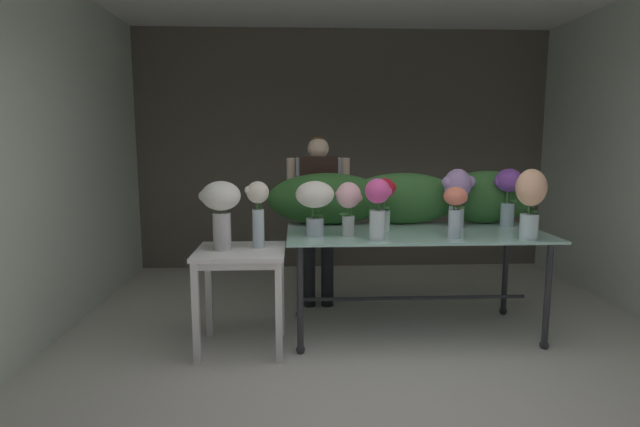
# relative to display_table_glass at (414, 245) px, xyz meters

# --- Properties ---
(ground_plane) EXTENTS (8.41, 8.41, 0.00)m
(ground_plane) POSITION_rel_display_table_glass_xyz_m (-0.39, 0.42, -0.75)
(ground_plane) COLOR beige
(wall_back) EXTENTS (5.22, 0.12, 2.96)m
(wall_back) POSITION_rel_display_table_glass_xyz_m (-0.39, 2.33, 0.73)
(wall_back) COLOR #5B564C
(wall_back) RESTS_ON ground
(wall_left) EXTENTS (0.12, 3.94, 2.96)m
(wall_left) POSITION_rel_display_table_glass_xyz_m (-3.00, 0.42, 0.73)
(wall_left) COLOR silver
(wall_left) RESTS_ON ground
(display_table_glass) EXTENTS (2.11, 0.98, 0.87)m
(display_table_glass) POSITION_rel_display_table_glass_xyz_m (0.00, 0.00, 0.00)
(display_table_glass) COLOR #A7D8CB
(display_table_glass) RESTS_ON ground
(side_table_white) EXTENTS (0.68, 0.62, 0.79)m
(side_table_white) POSITION_rel_display_table_glass_xyz_m (-1.41, -0.27, -0.07)
(side_table_white) COLOR white
(side_table_white) RESTS_ON ground
(florist) EXTENTS (0.60, 0.24, 1.65)m
(florist) POSITION_rel_display_table_glass_xyz_m (-0.77, 0.71, 0.27)
(florist) COLOR #232328
(florist) RESTS_ON ground
(foliage_backdrop) EXTENTS (2.40, 0.30, 0.47)m
(foliage_backdrop) POSITION_rel_display_table_glass_xyz_m (-0.04, 0.37, 0.35)
(foliage_backdrop) COLOR #2D6028
(foliage_backdrop) RESTS_ON display_table_glass
(vase_crimson_lilies) EXTENTS (0.18, 0.17, 0.44)m
(vase_crimson_lilies) POSITION_rel_display_table_glass_xyz_m (-0.24, 0.07, 0.39)
(vase_crimson_lilies) COLOR silver
(vase_crimson_lilies) RESTS_ON display_table_glass
(vase_ivory_peonies) EXTENTS (0.30, 0.30, 0.43)m
(vase_ivory_peonies) POSITION_rel_display_table_glass_xyz_m (-0.83, -0.16, 0.40)
(vase_ivory_peonies) COLOR silver
(vase_ivory_peonies) RESTS_ON display_table_glass
(vase_violet_freesia) EXTENTS (0.25, 0.23, 0.50)m
(vase_violet_freesia) POSITION_rel_display_table_glass_xyz_m (0.86, 0.20, 0.44)
(vase_violet_freesia) COLOR silver
(vase_violet_freesia) RESTS_ON display_table_glass
(vase_peach_ranunculus) EXTENTS (0.22, 0.22, 0.53)m
(vase_peach_ranunculus) POSITION_rel_display_table_glass_xyz_m (0.78, -0.38, 0.43)
(vase_peach_ranunculus) COLOR silver
(vase_peach_ranunculus) RESTS_ON display_table_glass
(vase_blush_hydrangea) EXTENTS (0.21, 0.19, 0.42)m
(vase_blush_hydrangea) POSITION_rel_display_table_glass_xyz_m (-0.57, -0.17, 0.39)
(vase_blush_hydrangea) COLOR silver
(vase_blush_hydrangea) RESTS_ON display_table_glass
(vase_fuchsia_snapdragons) EXTENTS (0.20, 0.19, 0.47)m
(vase_fuchsia_snapdragons) POSITION_rel_display_table_glass_xyz_m (-0.38, -0.36, 0.39)
(vase_fuchsia_snapdragons) COLOR silver
(vase_fuchsia_snapdragons) RESTS_ON display_table_glass
(vase_coral_tulips) EXTENTS (0.19, 0.18, 0.40)m
(vase_coral_tulips) POSITION_rel_display_table_glass_xyz_m (0.24, -0.29, 0.36)
(vase_coral_tulips) COLOR silver
(vase_coral_tulips) RESTS_ON display_table_glass
(vase_lilac_dahlias) EXTENTS (0.30, 0.23, 0.51)m
(vase_lilac_dahlias) POSITION_rel_display_table_glass_xyz_m (0.40, 0.17, 0.43)
(vase_lilac_dahlias) COLOR silver
(vase_lilac_dahlias) RESTS_ON display_table_glass
(vase_white_roses_tall) EXTENTS (0.32, 0.29, 0.52)m
(vase_white_roses_tall) POSITION_rel_display_table_glass_xyz_m (-1.54, -0.27, 0.37)
(vase_white_roses_tall) COLOR silver
(vase_white_roses_tall) RESTS_ON side_table_white
(vase_cream_lisianthus_tall) EXTENTS (0.18, 0.17, 0.52)m
(vase_cream_lisianthus_tall) POSITION_rel_display_table_glass_xyz_m (-1.27, -0.21, 0.35)
(vase_cream_lisianthus_tall) COLOR silver
(vase_cream_lisianthus_tall) RESTS_ON side_table_white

